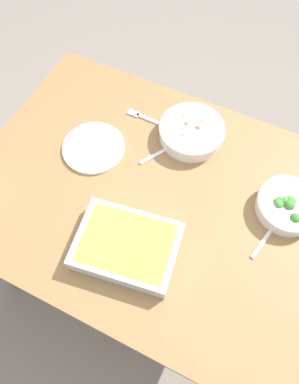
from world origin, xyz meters
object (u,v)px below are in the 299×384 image
broccoli_bowl (288,205)px  fork_on_table (146,118)px  stew_bowl (192,131)px  side_plate (94,148)px  spoon_by_stew (167,149)px  baking_dish (127,246)px  spoon_by_broccoli (271,229)px

broccoli_bowl → fork_on_table: (-0.57, 0.14, -0.03)m
stew_bowl → broccoli_bowl: bearing=-19.1°
side_plate → spoon_by_stew: bearing=25.1°
broccoli_bowl → spoon_by_stew: bearing=174.0°
stew_bowl → side_plate: 0.35m
baking_dish → stew_bowl: bearing=89.0°
stew_bowl → side_plate: stew_bowl is taller
broccoli_bowl → fork_on_table: size_ratio=1.14×
baking_dish → fork_on_table: 0.51m
side_plate → spoon_by_stew: size_ratio=1.38×
spoon_by_broccoli → fork_on_table: (-0.55, 0.23, -0.00)m
stew_bowl → baking_dish: size_ratio=0.71×
side_plate → fork_on_table: (0.11, 0.20, -0.00)m
stew_bowl → baking_dish: (-0.01, -0.48, 0.00)m
stew_bowl → baking_dish: 0.48m
stew_bowl → fork_on_table: size_ratio=1.32×
stew_bowl → broccoli_bowl: size_ratio=1.15×
stew_bowl → spoon_by_stew: stew_bowl is taller
baking_dish → spoon_by_stew: bearing=96.7°
baking_dish → fork_on_table: (-0.17, 0.48, -0.03)m
side_plate → spoon_by_broccoli: bearing=-2.1°
broccoli_bowl → spoon_by_broccoli: bearing=-102.7°
spoon_by_stew → spoon_by_broccoli: 0.44m
side_plate → spoon_by_broccoli: (0.66, -0.02, -0.00)m
stew_bowl → side_plate: (-0.29, -0.20, -0.03)m
spoon_by_broccoli → fork_on_table: size_ratio=0.99×
broccoli_bowl → baking_dish: 0.52m
broccoli_bowl → side_plate: broccoli_bowl is taller
fork_on_table → broccoli_bowl: bearing=-13.6°
spoon_by_stew → broccoli_bowl: bearing=-6.0°
spoon_by_broccoli → fork_on_table: spoon_by_broccoli is taller
broccoli_bowl → spoon_by_stew: (-0.44, 0.05, -0.03)m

